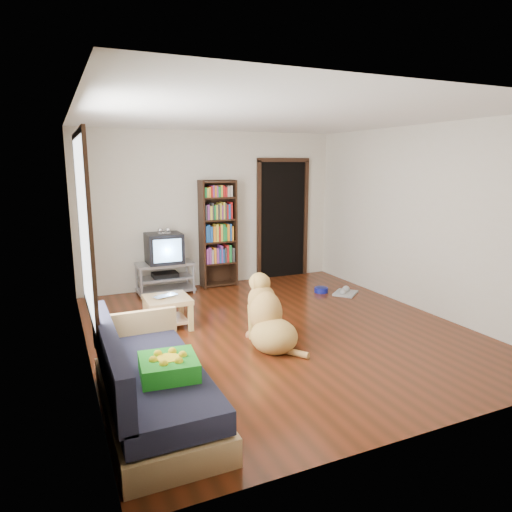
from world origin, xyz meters
name	(u,v)px	position (x,y,z in m)	size (l,w,h in m)	color
ground	(277,329)	(0.00, 0.00, 0.00)	(5.00, 5.00, 0.00)	#511F0D
ceiling	(279,116)	(0.00, 0.00, 2.60)	(5.00, 5.00, 0.00)	white
wall_back	(212,209)	(0.00, 2.50, 1.30)	(4.50, 4.50, 0.00)	beige
wall_front	(435,272)	(0.00, -2.50, 1.30)	(4.50, 4.50, 0.00)	beige
wall_left	(80,240)	(-2.25, 0.00, 1.30)	(5.00, 5.00, 0.00)	beige
wall_right	(420,219)	(2.25, 0.00, 1.30)	(5.00, 5.00, 0.00)	beige
green_cushion	(169,367)	(-1.75, -1.55, 0.49)	(0.44, 0.44, 0.15)	#269B1C
laptop	(168,297)	(-1.24, 0.62, 0.41)	(0.32, 0.20, 0.02)	silver
dog_bowl	(321,290)	(1.43, 1.23, 0.04)	(0.22, 0.22, 0.08)	navy
grey_rag	(345,293)	(1.73, 0.98, 0.01)	(0.40, 0.32, 0.03)	#9F9F9F
window	(84,227)	(-2.23, -0.50, 1.50)	(0.03, 1.46, 1.70)	white
doorway	(283,216)	(1.35, 2.48, 1.12)	(1.03, 0.05, 2.19)	black
tv_stand	(165,277)	(-0.90, 2.25, 0.27)	(0.90, 0.45, 0.50)	#99999E
crt_tv	(164,248)	(-0.90, 2.27, 0.74)	(0.55, 0.52, 0.58)	black
bookshelf	(218,228)	(0.05, 2.34, 1.00)	(0.60, 0.30, 1.80)	black
sofa	(150,387)	(-1.87, -1.38, 0.26)	(0.80, 1.80, 0.80)	tan
coffee_table	(167,306)	(-1.24, 0.65, 0.28)	(0.55, 0.55, 0.40)	tan
dog	(268,320)	(-0.33, -0.41, 0.31)	(0.54, 1.02, 0.85)	tan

